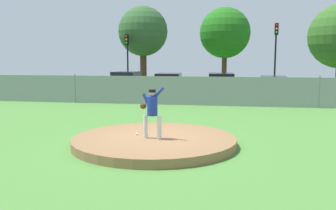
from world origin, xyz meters
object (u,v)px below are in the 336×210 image
Objects in this scene: parked_car_red at (169,85)px; parked_car_silver at (126,84)px; parked_car_burgundy at (221,86)px; traffic_cone_orange at (310,98)px; traffic_light_near at (127,52)px; traffic_light_far at (276,46)px; pitcher_youth at (152,109)px; baseball at (137,134)px; parked_car_slate at (273,88)px.

parked_car_red is 1.05× the size of parked_car_silver.
parked_car_silver is at bearing 175.70° from parked_car_burgundy.
traffic_light_near is (-13.75, 5.69, 3.01)m from traffic_cone_orange.
traffic_cone_orange is at bearing -13.15° from parked_car_burgundy.
parked_car_red is 0.77× the size of traffic_light_far.
pitcher_youth is 15.15m from parked_car_red.
traffic_light_near reaches higher than traffic_cone_orange.
baseball is 0.01× the size of traffic_light_far.
parked_car_slate is (5.84, 14.27, 0.45)m from baseball.
traffic_cone_orange is (7.41, 13.26, -0.94)m from pitcher_youth.
traffic_light_near reaches higher than parked_car_red.
parked_car_red is 3.81m from parked_car_burgundy.
parked_car_silver reaches higher than baseball.
traffic_cone_orange is at bearing -33.17° from parked_car_slate.
baseball is at bearing -72.77° from traffic_light_near.
parked_car_slate is at bearing 146.83° from traffic_cone_orange.
parked_car_slate is at bearing 67.74° from baseball.
traffic_light_far is at bearing 47.41° from parked_car_burgundy.
traffic_cone_orange is (5.71, -1.33, -0.56)m from parked_car_burgundy.
parked_car_slate is 0.85× the size of traffic_light_far.
pitcher_youth is 21.96× the size of baseball.
traffic_cone_orange is at bearing 58.07° from baseball.
parked_car_burgundy is at bearing -4.30° from parked_car_silver.
pitcher_youth is 16.03m from parked_car_silver.
parked_car_red is at bearing 173.85° from parked_car_burgundy.
parked_car_silver is 0.74× the size of traffic_light_far.
traffic_light_far is (4.15, 4.52, 2.90)m from parked_car_burgundy.
parked_car_silver is (-5.31, 15.12, -0.36)m from pitcher_youth.
parked_car_silver reaches higher than parked_car_red.
traffic_light_near is (-11.58, 4.27, 2.52)m from parked_car_slate.
parked_car_slate reaches higher than baseball.
traffic_light_near is at bearing 159.77° from parked_car_slate.
pitcher_youth is at bearing -107.05° from traffic_light_far.
parked_car_slate is at bearing -2.41° from parked_car_silver.
baseball is 14.38m from parked_car_burgundy.
parked_car_burgundy is 5.89m from traffic_cone_orange.
traffic_light_far is at bearing 72.95° from pitcher_youth.
traffic_light_near is (-8.05, 4.35, 2.45)m from parked_car_burgundy.
parked_car_silver is at bearing 171.68° from traffic_cone_orange.
traffic_cone_orange is 0.10× the size of traffic_light_far.
pitcher_youth is at bearing -119.21° from traffic_cone_orange.
traffic_light_near reaches higher than parked_car_slate.
parked_car_red is at bearing -42.82° from traffic_light_near.
traffic_light_near reaches higher than parked_car_silver.
parked_car_red reaches higher than baseball.
traffic_light_far is (0.62, 4.43, 2.97)m from parked_car_slate.
traffic_light_far is (5.86, 19.11, 2.52)m from pitcher_youth.
baseball is 0.02× the size of parked_car_burgundy.
parked_car_burgundy is 0.98× the size of traffic_light_near.
baseball is 15.42m from parked_car_slate.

